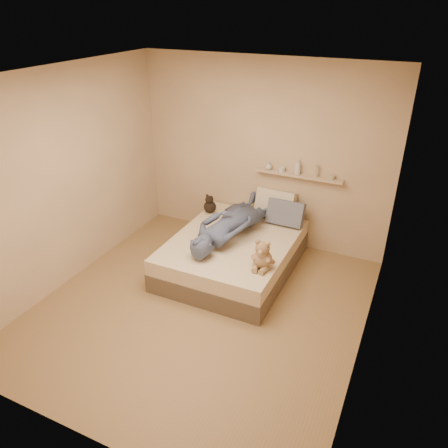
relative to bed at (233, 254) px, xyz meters
The scene contains 10 objects.
room 1.42m from the bed, 90.00° to the right, with size 3.80×3.80×3.80m.
bed is the anchor object (origin of this frame).
game_console 0.68m from the bed, 111.97° to the right, with size 0.18×0.12×0.06m.
teddy_bear 0.84m from the bed, 39.71° to the right, with size 0.30×0.29×0.37m.
dark_plush 0.92m from the bed, 137.66° to the left, with size 0.18×0.18×0.28m.
pillow_cream 0.97m from the bed, 71.83° to the left, with size 0.55×0.16×0.40m, color beige.
pillow_grey 0.93m from the bed, 55.51° to the left, with size 0.50×0.14×0.34m, color slate.
person 0.43m from the bed, 131.17° to the left, with size 0.59×1.62×0.39m, color #414A66.
wall_shelf 1.38m from the bed, 58.82° to the left, with size 1.20×0.12×0.03m, color tan.
shelf_bottles 1.40m from the bed, 64.42° to the left, with size 0.96×0.09×0.21m.
Camera 1 is at (1.99, -3.58, 3.23)m, focal length 35.00 mm.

